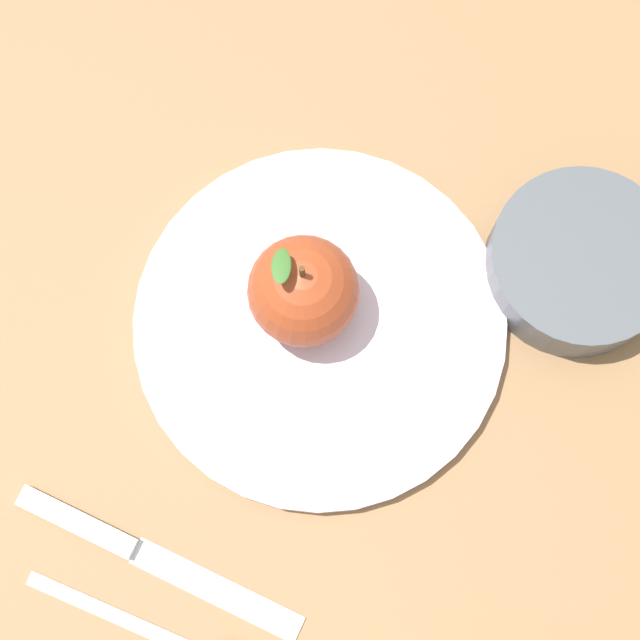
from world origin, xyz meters
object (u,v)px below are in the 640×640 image
object	(u,v)px
dinner_plate	(320,324)
knife	(133,549)
side_bowl	(580,261)
apple	(299,290)

from	to	relation	value
dinner_plate	knife	bearing A→B (deg)	62.77
side_bowl	knife	distance (m)	0.36
dinner_plate	knife	size ratio (longest dim) A/B	1.27
apple	knife	xyz separation A→B (m)	(0.07, 0.18, -0.05)
apple	side_bowl	world-z (taller)	apple
dinner_plate	side_bowl	xyz separation A→B (m)	(-0.16, -0.08, 0.02)
dinner_plate	side_bowl	distance (m)	0.18
apple	side_bowl	distance (m)	0.19
dinner_plate	knife	xyz separation A→B (m)	(0.09, 0.17, -0.00)
side_bowl	knife	xyz separation A→B (m)	(0.25, 0.25, -0.02)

